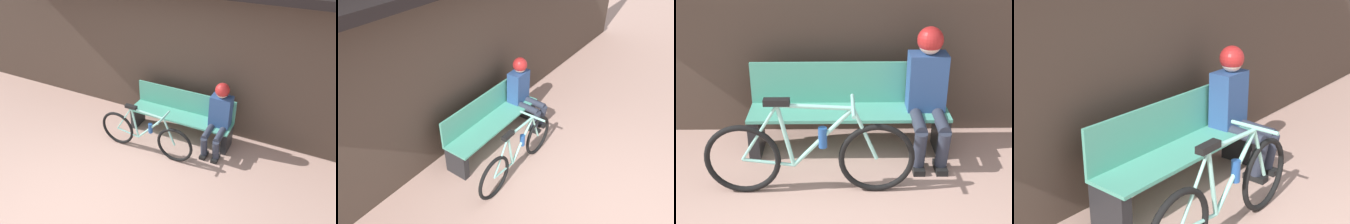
{
  "view_description": "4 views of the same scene",
  "coord_description": "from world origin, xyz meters",
  "views": [
    {
      "loc": [
        2.3,
        -2.21,
        3.49
      ],
      "look_at": [
        0.35,
        1.71,
        0.75
      ],
      "focal_mm": 35.0,
      "sensor_mm": 36.0,
      "label": 1
    },
    {
      "loc": [
        -2.82,
        -0.35,
        3.4
      ],
      "look_at": [
        0.24,
        1.86,
        0.78
      ],
      "focal_mm": 35.0,
      "sensor_mm": 36.0,
      "label": 2
    },
    {
      "loc": [
        0.26,
        -1.71,
        2.25
      ],
      "look_at": [
        0.31,
        1.71,
        0.63
      ],
      "focal_mm": 50.0,
      "sensor_mm": 36.0,
      "label": 3
    },
    {
      "loc": [
        -2.48,
        -0.15,
        2.03
      ],
      "look_at": [
        0.08,
        1.97,
        0.87
      ],
      "focal_mm": 50.0,
      "sensor_mm": 36.0,
      "label": 4
    }
  ],
  "objects": [
    {
      "name": "person_seated",
      "position": [
        1.07,
        2.12,
        0.68
      ],
      "size": [
        0.34,
        0.62,
        1.2
      ],
      "color": "#2D3342",
      "rests_on": "ground_plane"
    },
    {
      "name": "bicycle",
      "position": [
        0.04,
        1.51,
        0.34
      ],
      "size": [
        1.69,
        0.4,
        0.83
      ],
      "color": "black",
      "rests_on": "ground_plane"
    },
    {
      "name": "park_bench_near",
      "position": [
        0.36,
        2.23,
        0.39
      ],
      "size": [
        1.83,
        0.42,
        0.82
      ],
      "color": "#51A88E",
      "rests_on": "ground_plane"
    }
  ]
}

